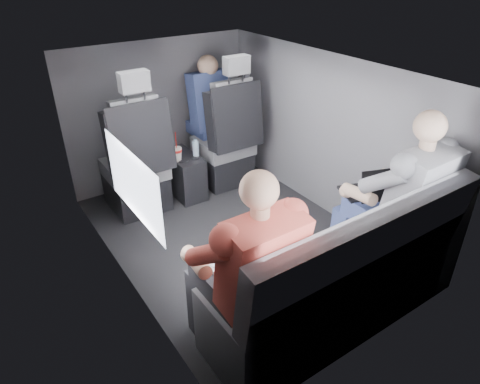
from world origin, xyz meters
TOP-DOWN VIEW (x-y plane):
  - floor at (0.00, 0.00)m, footprint 2.60×2.60m
  - ceiling at (0.00, 0.00)m, footprint 2.60×2.60m
  - panel_left at (-0.90, 0.00)m, footprint 0.02×2.60m
  - panel_right at (0.90, 0.00)m, footprint 0.02×2.60m
  - panel_front at (0.00, 1.30)m, footprint 1.80×0.02m
  - panel_back at (0.00, -1.30)m, footprint 1.80×0.02m
  - side_window at (-0.88, -0.30)m, footprint 0.02×0.75m
  - seatbelt at (0.45, 0.67)m, footprint 0.35×0.11m
  - front_seat_left at (-0.45, 0.84)m, footprint 0.52×0.58m
  - front_seat_right at (0.45, 0.84)m, footprint 0.52×0.58m
  - center_console at (0.00, 0.88)m, footprint 0.24×0.48m
  - rear_bench at (0.00, -1.06)m, footprint 1.60×0.57m
  - soda_cup at (-0.09, 0.80)m, footprint 0.09×0.09m
  - water_bottle at (0.09, 0.79)m, footprint 0.06×0.06m
  - laptop_white at (-0.57, -0.84)m, footprint 0.39×0.41m
  - laptop_black at (0.58, -0.77)m, footprint 0.37×0.38m
  - passenger_rear_left at (-0.59, -0.97)m, footprint 0.50×0.62m
  - passenger_rear_right at (0.60, -0.97)m, footprint 0.53×0.64m
  - passenger_front_right at (0.43, 1.10)m, footprint 0.39×0.39m

SIDE VIEW (x-z plane):
  - floor at x=0.00m, z-range 0.00..0.00m
  - center_console at x=0.00m, z-range 0.00..0.41m
  - rear_bench at x=0.00m, z-range -0.15..0.77m
  - front_seat_left at x=-0.45m, z-range -0.23..1.03m
  - front_seat_right at x=0.45m, z-range -0.23..1.03m
  - soda_cup at x=-0.09m, z-range 0.33..0.60m
  - water_bottle at x=0.09m, z-range 0.39..0.56m
  - passenger_rear_left at x=-0.59m, z-range 0.02..1.24m
  - laptop_black at x=0.58m, z-range 0.52..0.74m
  - laptop_white at x=-0.57m, z-range 0.51..0.76m
  - passenger_rear_right at x=0.60m, z-range 0.01..1.27m
  - panel_left at x=-0.90m, z-range 0.00..1.35m
  - panel_right at x=0.90m, z-range 0.00..1.35m
  - panel_front at x=0.00m, z-range 0.00..1.35m
  - panel_back at x=0.00m, z-range 0.00..1.35m
  - passenger_front_right at x=0.43m, z-range 0.36..1.13m
  - seatbelt at x=0.45m, z-range 0.50..1.10m
  - side_window at x=-0.88m, z-range 0.69..1.11m
  - ceiling at x=0.00m, z-range 1.35..1.35m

